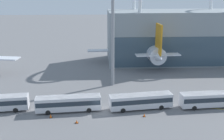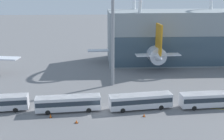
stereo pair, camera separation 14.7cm
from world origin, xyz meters
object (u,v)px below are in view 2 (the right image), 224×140
airliner_at_gate_far (147,47)px  shuttle_bus_1 (68,103)px  floodlight_mast (113,16)px  traffic_cone_0 (144,115)px  shuttle_bus_3 (211,99)px  traffic_cone_1 (76,122)px  shuttle_bus_2 (141,100)px  traffic_cone_2 (51,116)px

airliner_at_gate_far → shuttle_bus_1: (-23.11, -41.36, -2.94)m
floodlight_mast → traffic_cone_0: floodlight_mast is taller
airliner_at_gate_far → shuttle_bus_3: bearing=-173.7°
shuttle_bus_3 → traffic_cone_1: bearing=-171.9°
shuttle_bus_2 → traffic_cone_2: 18.48m
traffic_cone_2 → shuttle_bus_2: bearing=10.1°
shuttle_bus_2 → shuttle_bus_3: (14.90, 0.14, 0.00)m
shuttle_bus_1 → shuttle_bus_3: bearing=-3.7°
airliner_at_gate_far → shuttle_bus_2: (-8.20, -41.01, -2.94)m
traffic_cone_0 → floodlight_mast: bearing=104.9°
shuttle_bus_2 → traffic_cone_2: bearing=-177.3°
floodlight_mast → traffic_cone_0: bearing=-75.1°
airliner_at_gate_far → shuttle_bus_3: airliner_at_gate_far is taller
traffic_cone_2 → airliner_at_gate_far: bearing=59.2°
shuttle_bus_2 → traffic_cone_2: (-18.13, -3.24, -1.50)m
floodlight_mast → traffic_cone_1: 28.58m
traffic_cone_1 → traffic_cone_2: 5.80m
shuttle_bus_2 → traffic_cone_0: (0.16, -3.78, -1.56)m
traffic_cone_0 → shuttle_bus_1: bearing=167.2°
shuttle_bus_1 → floodlight_mast: bearing=53.1°
shuttle_bus_3 → traffic_cone_1: shuttle_bus_3 is taller
shuttle_bus_1 → traffic_cone_0: shuttle_bus_1 is taller
traffic_cone_2 → traffic_cone_1: bearing=-26.2°
traffic_cone_0 → traffic_cone_2: (-18.29, 0.53, 0.06)m
traffic_cone_0 → traffic_cone_1: size_ratio=1.02×
floodlight_mast → traffic_cone_1: floodlight_mast is taller
floodlight_mast → traffic_cone_2: floodlight_mast is taller
shuttle_bus_1 → shuttle_bus_3: size_ratio=1.00×
shuttle_bus_1 → traffic_cone_1: 6.01m
airliner_at_gate_far → traffic_cone_2: (-26.33, -44.26, -4.44)m
shuttle_bus_1 → shuttle_bus_3: 29.81m
airliner_at_gate_far → shuttle_bus_2: airliner_at_gate_far is taller
shuttle_bus_1 → traffic_cone_2: (-3.23, -2.89, -1.50)m
airliner_at_gate_far → traffic_cone_0: (-8.05, -44.79, -4.50)m
traffic_cone_0 → airliner_at_gate_far: bearing=79.8°
traffic_cone_2 → floodlight_mast: bearing=54.8°
shuttle_bus_3 → traffic_cone_0: 15.34m
airliner_at_gate_far → traffic_cone_0: 45.73m
shuttle_bus_3 → shuttle_bus_1: bearing=177.0°
traffic_cone_1 → traffic_cone_2: (-5.20, 2.56, 0.08)m
shuttle_bus_1 → shuttle_bus_2: size_ratio=1.00×
traffic_cone_0 → traffic_cone_1: bearing=-171.2°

